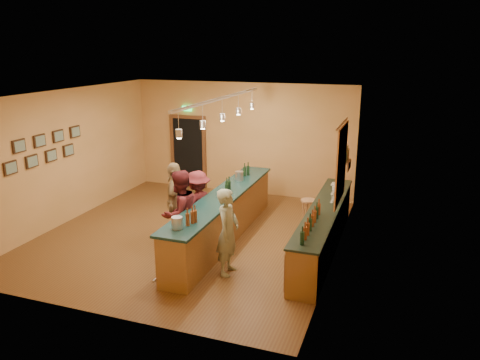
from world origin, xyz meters
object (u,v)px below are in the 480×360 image
(customer_b, at_px, (175,201))
(bar_stool, at_px, (308,206))
(customer_a, at_px, (180,213))
(back_counter, at_px, (323,228))
(tasting_bar, at_px, (223,214))
(customer_c, at_px, (198,205))
(bartender, at_px, (228,232))

(customer_b, xyz_separation_m, bar_stool, (2.65, 1.54, -0.30))
(customer_a, height_order, bar_stool, customer_a)
(back_counter, height_order, customer_a, customer_a)
(customer_a, height_order, customer_b, customer_a)
(customer_a, xyz_separation_m, bar_stool, (2.20, 2.23, -0.31))
(customer_a, bearing_deg, bar_stool, 156.70)
(tasting_bar, relative_size, customer_c, 3.25)
(bartender, relative_size, customer_c, 1.07)
(customer_b, distance_m, customer_c, 0.49)
(back_counter, distance_m, tasting_bar, 2.20)
(customer_c, bearing_deg, customer_a, 20.90)
(customer_a, bearing_deg, bartender, 91.02)
(back_counter, bearing_deg, customer_b, -171.10)
(back_counter, bearing_deg, tasting_bar, -175.27)
(tasting_bar, bearing_deg, customer_a, -118.59)
(customer_b, relative_size, bar_stool, 2.42)
(tasting_bar, xyz_separation_m, customer_a, (-0.55, -1.01, 0.29))
(customer_b, bearing_deg, bartender, 41.64)
(tasting_bar, distance_m, bartender, 1.62)
(bartender, relative_size, bar_stool, 2.29)
(tasting_bar, bearing_deg, back_counter, 4.73)
(customer_a, bearing_deg, tasting_bar, 172.67)
(back_counter, height_order, tasting_bar, tasting_bar)
(tasting_bar, height_order, bartender, bartender)
(customer_c, bearing_deg, tasting_bar, 124.87)
(tasting_bar, bearing_deg, bartender, -65.38)
(bartender, bearing_deg, customer_a, 69.26)
(bartender, distance_m, customer_b, 2.02)
(tasting_bar, height_order, customer_c, customer_c)
(customer_b, height_order, customer_c, customer_b)
(customer_a, xyz_separation_m, customer_c, (-0.00, 0.87, -0.11))
(tasting_bar, relative_size, bartender, 3.05)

